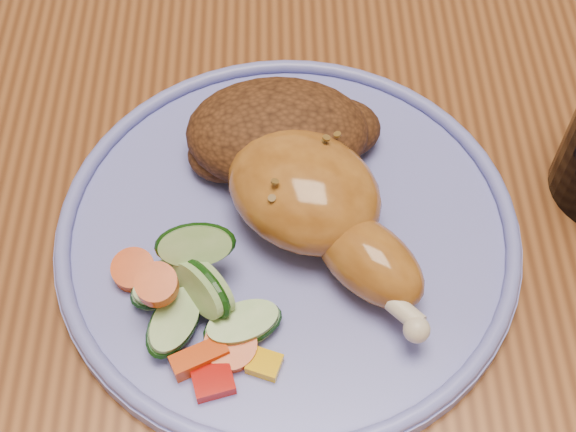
# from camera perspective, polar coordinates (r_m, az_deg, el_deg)

# --- Properties ---
(dining_table) EXTENTS (0.90, 1.40, 0.75)m
(dining_table) POSITION_cam_1_polar(r_m,az_deg,el_deg) (0.66, 2.34, 2.26)
(dining_table) COLOR brown
(dining_table) RESTS_ON ground
(plate) EXTENTS (0.30, 0.30, 0.01)m
(plate) POSITION_cam_1_polar(r_m,az_deg,el_deg) (0.52, -0.00, -1.30)
(plate) COLOR #6A6FCA
(plate) RESTS_ON dining_table
(plate_rim) EXTENTS (0.30, 0.30, 0.01)m
(plate_rim) POSITION_cam_1_polar(r_m,az_deg,el_deg) (0.51, -0.00, -0.63)
(plate_rim) COLOR #6A6FCA
(plate_rim) RESTS_ON plate
(chicken_leg) EXTENTS (0.15, 0.17, 0.06)m
(chicken_leg) POSITION_cam_1_polar(r_m,az_deg,el_deg) (0.49, 2.24, 0.67)
(chicken_leg) COLOR #A66422
(chicken_leg) RESTS_ON plate
(rice_pilaf) EXTENTS (0.13, 0.09, 0.05)m
(rice_pilaf) POSITION_cam_1_polar(r_m,az_deg,el_deg) (0.54, -0.49, 5.87)
(rice_pilaf) COLOR #4B2712
(rice_pilaf) RESTS_ON plate
(vegetable_pile) EXTENTS (0.11, 0.11, 0.05)m
(vegetable_pile) POSITION_cam_1_polar(r_m,az_deg,el_deg) (0.48, -6.65, -5.86)
(vegetable_pile) COLOR #A50A05
(vegetable_pile) RESTS_ON plate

